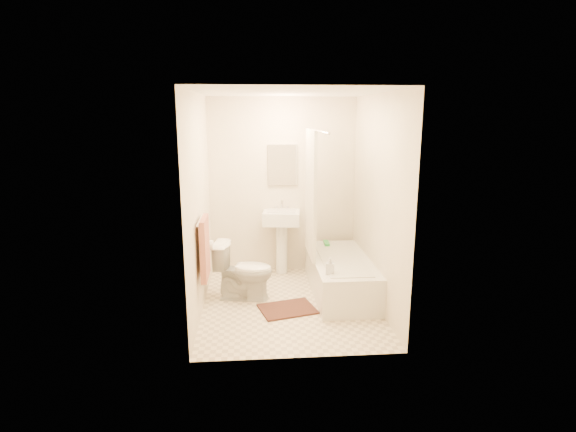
{
  "coord_description": "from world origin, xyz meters",
  "views": [
    {
      "loc": [
        -0.41,
        -4.89,
        2.17
      ],
      "look_at": [
        0.0,
        0.25,
        1.0
      ],
      "focal_mm": 28.0,
      "sensor_mm": 36.0,
      "label": 1
    }
  ],
  "objects": [
    {
      "name": "ceiling",
      "position": [
        0.0,
        0.0,
        2.4
      ],
      "size": [
        2.4,
        2.4,
        0.0
      ],
      "primitive_type": "plane",
      "color": "white",
      "rests_on": "ground"
    },
    {
      "name": "towel",
      "position": [
        -0.93,
        -0.25,
        0.78
      ],
      "size": [
        0.06,
        0.45,
        0.66
      ],
      "primitive_type": "cube",
      "color": "#CC7266",
      "rests_on": "towel_bar"
    },
    {
      "name": "soap_bottle",
      "position": [
        0.43,
        -0.23,
        0.54
      ],
      "size": [
        0.11,
        0.11,
        0.19
      ],
      "primitive_type": "imported",
      "rotation": [
        0.0,
        0.0,
        -0.3
      ],
      "color": "silver",
      "rests_on": "bathtub"
    },
    {
      "name": "bath_mat",
      "position": [
        -0.04,
        -0.17,
        0.01
      ],
      "size": [
        0.7,
        0.59,
        0.02
      ],
      "primitive_type": "cube",
      "rotation": [
        0.0,
        0.0,
        0.26
      ],
      "color": "#4D2920",
      "rests_on": "floor"
    },
    {
      "name": "shower_curtain",
      "position": [
        0.3,
        0.5,
        1.22
      ],
      "size": [
        0.04,
        0.8,
        1.55
      ],
      "primitive_type": "cube",
      "color": "silver",
      "rests_on": "curtain_rod"
    },
    {
      "name": "toilet_paper",
      "position": [
        -0.93,
        0.12,
        0.7
      ],
      "size": [
        0.11,
        0.12,
        0.12
      ],
      "primitive_type": "cylinder",
      "rotation": [
        0.0,
        1.57,
        0.0
      ],
      "color": "white",
      "rests_on": "wall_left"
    },
    {
      "name": "towel_bar",
      "position": [
        -0.96,
        -0.25,
        1.1
      ],
      "size": [
        0.02,
        0.6,
        0.02
      ],
      "primitive_type": "cylinder",
      "rotation": [
        1.57,
        0.0,
        0.0
      ],
      "color": "silver",
      "rests_on": "wall_left"
    },
    {
      "name": "curtain_rod",
      "position": [
        0.3,
        0.1,
        2.0
      ],
      "size": [
        0.03,
        1.7,
        0.03
      ],
      "primitive_type": "cylinder",
      "rotation": [
        1.57,
        0.0,
        0.0
      ],
      "color": "silver",
      "rests_on": "wall_back"
    },
    {
      "name": "scrub_brush",
      "position": [
        0.57,
        0.89,
        0.46
      ],
      "size": [
        0.07,
        0.22,
        0.04
      ],
      "primitive_type": "cube",
      "rotation": [
        0.0,
        0.0,
        -0.04
      ],
      "color": "green",
      "rests_on": "bathtub"
    },
    {
      "name": "wall_right",
      "position": [
        1.0,
        0.0,
        1.2
      ],
      "size": [
        0.02,
        2.4,
        2.4
      ],
      "primitive_type": "cube",
      "color": "beige",
      "rests_on": "ground"
    },
    {
      "name": "floor",
      "position": [
        0.0,
        0.0,
        0.0
      ],
      "size": [
        2.4,
        2.4,
        0.0
      ],
      "primitive_type": "plane",
      "color": "beige",
      "rests_on": "ground"
    },
    {
      "name": "toilet",
      "position": [
        -0.53,
        0.22,
        0.34
      ],
      "size": [
        0.75,
        0.5,
        0.68
      ],
      "primitive_type": "imported",
      "rotation": [
        0.0,
        0.0,
        1.41
      ],
      "color": "silver",
      "rests_on": "floor"
    },
    {
      "name": "bathtub",
      "position": [
        0.65,
        0.3,
        0.22
      ],
      "size": [
        0.69,
        1.58,
        0.44
      ],
      "primitive_type": null,
      "color": "silver",
      "rests_on": "floor"
    },
    {
      "name": "sink",
      "position": [
        -0.03,
        1.06,
        0.48
      ],
      "size": [
        0.53,
        0.45,
        0.97
      ],
      "primitive_type": null,
      "rotation": [
        0.0,
        0.0,
        -0.11
      ],
      "color": "white",
      "rests_on": "floor"
    },
    {
      "name": "mirror",
      "position": [
        0.0,
        1.18,
        1.5
      ],
      "size": [
        0.4,
        0.03,
        0.55
      ],
      "primitive_type": "cube",
      "color": "white",
      "rests_on": "wall_back"
    },
    {
      "name": "wall_back",
      "position": [
        0.0,
        1.2,
        1.2
      ],
      "size": [
        2.0,
        0.02,
        2.4
      ],
      "primitive_type": "cube",
      "color": "beige",
      "rests_on": "ground"
    },
    {
      "name": "wall_left",
      "position": [
        -1.0,
        0.0,
        1.2
      ],
      "size": [
        0.02,
        2.4,
        2.4
      ],
      "primitive_type": "cube",
      "color": "beige",
      "rests_on": "ground"
    }
  ]
}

